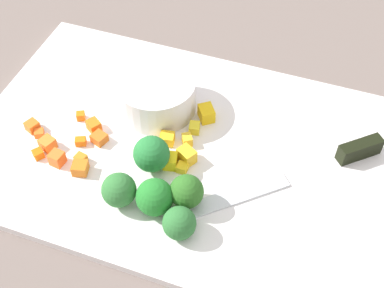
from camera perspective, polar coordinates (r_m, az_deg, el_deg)
The scene contains 28 objects.
ground_plane at distance 0.65m, azimuth 0.00°, elevation -1.25°, with size 4.00×4.00×0.00m, color #6E605A.
cutting_board at distance 0.64m, azimuth 0.00°, elevation -0.91°, with size 0.56×0.35×0.01m, color white.
prep_bowl at distance 0.67m, azimuth -3.98°, elevation 5.50°, with size 0.10×0.10×0.05m, color white.
chef_knife at distance 0.63m, azimuth 14.22°, elevation -2.09°, with size 0.22×0.19×0.02m.
carrot_dice_0 at distance 0.66m, azimuth -12.22°, elevation 0.27°, with size 0.01×0.01×0.01m, color orange.
carrot_dice_1 at distance 0.66m, azimuth -15.70°, elevation 0.03°, with size 0.02×0.02×0.02m, color orange.
carrot_dice_2 at distance 0.68m, azimuth -16.57°, elevation 1.17°, with size 0.01×0.01×0.01m, color orange.
carrot_dice_3 at distance 0.66m, azimuth -16.66°, elevation -1.06°, with size 0.01×0.01×0.01m, color orange.
carrot_dice_4 at distance 0.63m, azimuth -12.29°, elevation -2.62°, with size 0.02×0.02×0.01m, color orange.
carrot_dice_5 at distance 0.64m, azimuth -14.72°, elevation -1.55°, with size 0.02×0.02×0.02m, color orange.
carrot_dice_6 at distance 0.67m, azimuth -10.83°, elevation 2.00°, with size 0.02×0.01×0.01m, color orange.
carrot_dice_7 at distance 0.69m, azimuth -17.28°, elevation 1.92°, with size 0.01×0.02×0.01m, color orange.
carrot_dice_8 at distance 0.69m, azimuth -12.15°, elevation 3.16°, with size 0.01×0.01×0.01m, color orange.
carrot_dice_9 at distance 0.65m, azimuth -10.24°, elevation 0.64°, with size 0.02×0.02×0.01m, color orange.
carrot_dice_10 at distance 0.64m, azimuth -12.20°, elevation -1.61°, with size 0.01×0.01×0.01m, color orange.
pepper_dice_0 at distance 0.62m, azimuth -2.43°, elevation -1.89°, with size 0.02×0.02×0.02m, color yellow.
pepper_dice_1 at distance 0.65m, azimuth 0.26°, elevation 1.80°, with size 0.01×0.02×0.01m, color yellow.
pepper_dice_2 at distance 0.64m, azimuth -2.74°, elevation 0.65°, with size 0.02×0.02×0.01m, color yellow.
pepper_dice_3 at distance 0.64m, azimuth -0.54°, elevation 0.46°, with size 0.01×0.01×0.01m, color yellow.
pepper_dice_4 at distance 0.62m, azimuth -0.63°, elevation -1.28°, with size 0.02×0.02×0.02m, color yellow.
pepper_dice_5 at distance 0.63m, azimuth -4.08°, elevation -1.30°, with size 0.01×0.01×0.01m, color yellow.
pepper_dice_6 at distance 0.62m, azimuth -1.03°, elevation -2.66°, with size 0.01×0.01×0.01m, color yellow.
pepper_dice_7 at distance 0.67m, azimuth 1.89°, elevation 3.33°, with size 0.02×0.02×0.02m, color yellow.
broccoli_floret_0 at distance 0.60m, azimuth -4.51°, elevation -1.15°, with size 0.04×0.04×0.05m.
broccoli_floret_1 at distance 0.58m, azimuth -8.09°, elevation -5.09°, with size 0.04×0.04×0.04m.
broccoli_floret_2 at distance 0.57m, azimuth -0.61°, elevation -5.32°, with size 0.04×0.04×0.04m.
broccoli_floret_3 at distance 0.56m, azimuth -1.41°, elevation -8.78°, with size 0.04×0.04×0.04m.
broccoli_floret_4 at distance 0.57m, azimuth -4.15°, elevation -5.92°, with size 0.04×0.04×0.04m.
Camera 1 is at (-0.14, 0.38, 0.51)m, focal length 48.16 mm.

